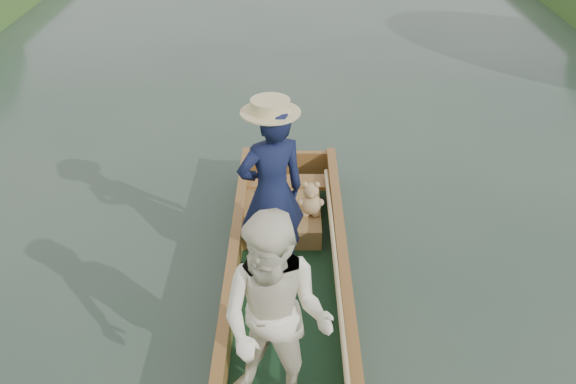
{
  "coord_description": "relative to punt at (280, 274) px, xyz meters",
  "views": [
    {
      "loc": [
        0.03,
        -4.45,
        3.98
      ],
      "look_at": [
        0.0,
        0.6,
        0.95
      ],
      "focal_mm": 40.0,
      "sensor_mm": 36.0,
      "label": 1
    }
  ],
  "objects": [
    {
      "name": "punt",
      "position": [
        0.0,
        0.0,
        0.0
      ],
      "size": [
        1.13,
        5.0,
        1.86
      ],
      "color": "#133219",
      "rests_on": "ground"
    },
    {
      "name": "ground",
      "position": [
        0.06,
        0.21,
        -0.63
      ],
      "size": [
        120.0,
        120.0,
        0.0
      ],
      "primitive_type": "plane",
      "color": "#283D30",
      "rests_on": "ground"
    }
  ]
}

